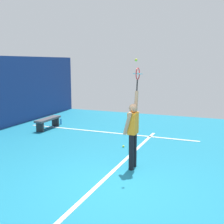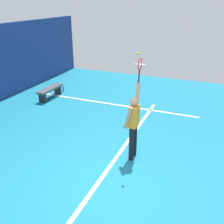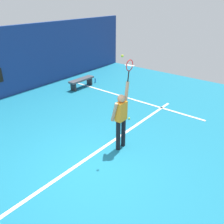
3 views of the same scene
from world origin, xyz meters
The scene contains 9 objects.
ground_plane centered at (0.00, 0.00, 0.00)m, with size 18.00×18.00×0.00m, color teal.
court_baseline centered at (0.00, 0.28, 0.01)m, with size 10.00×0.10×0.01m, color white.
court_sideline centered at (4.43, 2.00, 0.01)m, with size 0.10×7.00×0.01m, color white.
tennis_player centered at (1.16, -0.10, 1.01)m, with size 0.57×0.31×1.99m.
tennis_racket centered at (1.50, -0.10, 2.39)m, with size 0.35×0.27×0.62m.
tennis_ball centered at (1.04, -0.20, 2.77)m, with size 0.07×0.07×0.07m, color #CCE033.
court_bench centered at (4.11, 4.51, 0.34)m, with size 1.40×0.36×0.45m.
water_bottle centered at (5.10, 4.51, 0.12)m, with size 0.07×0.07×0.24m, color #338CD8.
spare_ball centered at (2.81, 0.74, 0.03)m, with size 0.07×0.07×0.07m, color #CCE033.
Camera 2 is at (-4.52, -1.87, 3.89)m, focal length 42.10 mm.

